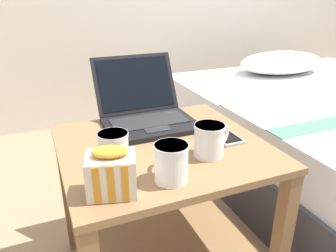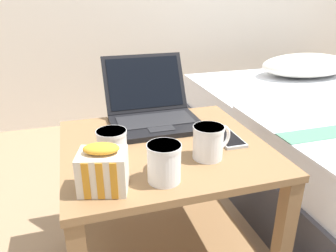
{
  "view_description": "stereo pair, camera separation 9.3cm",
  "coord_description": "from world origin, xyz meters",
  "px_view_note": "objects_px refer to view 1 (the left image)",
  "views": [
    {
      "loc": [
        -0.35,
        -0.87,
        0.98
      ],
      "look_at": [
        0.0,
        -0.04,
        0.61
      ],
      "focal_mm": 35.0,
      "sensor_mm": 36.0,
      "label": 1
    },
    {
      "loc": [
        -0.26,
        -0.9,
        0.98
      ],
      "look_at": [
        0.0,
        -0.04,
        0.61
      ],
      "focal_mm": 35.0,
      "sensor_mm": 36.0,
      "label": 2
    }
  ],
  "objects_px": {
    "laptop": "(146,111)",
    "mug_mid_center": "(113,146)",
    "snack_bag": "(111,173)",
    "mug_front_right": "(210,138)",
    "cell_phone": "(223,135)",
    "mug_front_left": "(171,160)"
  },
  "relations": [
    {
      "from": "laptop",
      "to": "mug_mid_center",
      "type": "distance_m",
      "value": 0.31
    },
    {
      "from": "snack_bag",
      "to": "mug_front_right",
      "type": "bearing_deg",
      "value": 14.33
    },
    {
      "from": "snack_bag",
      "to": "cell_phone",
      "type": "xyz_separation_m",
      "value": [
        0.42,
        0.18,
        -0.05
      ]
    },
    {
      "from": "mug_front_right",
      "to": "snack_bag",
      "type": "height_order",
      "value": "snack_bag"
    },
    {
      "from": "mug_front_left",
      "to": "mug_front_right",
      "type": "xyz_separation_m",
      "value": [
        0.16,
        0.08,
        -0.0
      ]
    },
    {
      "from": "mug_front_left",
      "to": "snack_bag",
      "type": "relative_size",
      "value": 0.98
    },
    {
      "from": "mug_front_right",
      "to": "snack_bag",
      "type": "relative_size",
      "value": 0.96
    },
    {
      "from": "cell_phone",
      "to": "mug_front_left",
      "type": "bearing_deg",
      "value": -146.4
    },
    {
      "from": "mug_front_left",
      "to": "mug_front_right",
      "type": "height_order",
      "value": "mug_front_left"
    },
    {
      "from": "mug_mid_center",
      "to": "snack_bag",
      "type": "bearing_deg",
      "value": -105.41
    },
    {
      "from": "snack_bag",
      "to": "laptop",
      "type": "bearing_deg",
      "value": 60.71
    },
    {
      "from": "mug_front_right",
      "to": "snack_bag",
      "type": "xyz_separation_m",
      "value": [
        -0.31,
        -0.08,
        0.0
      ]
    },
    {
      "from": "mug_front_right",
      "to": "snack_bag",
      "type": "bearing_deg",
      "value": -165.67
    },
    {
      "from": "laptop",
      "to": "cell_phone",
      "type": "height_order",
      "value": "laptop"
    },
    {
      "from": "mug_front_right",
      "to": "mug_front_left",
      "type": "bearing_deg",
      "value": -153.05
    },
    {
      "from": "mug_front_left",
      "to": "mug_mid_center",
      "type": "relative_size",
      "value": 1.05
    },
    {
      "from": "laptop",
      "to": "cell_phone",
      "type": "xyz_separation_m",
      "value": [
        0.2,
        -0.22,
        -0.04
      ]
    },
    {
      "from": "mug_front_left",
      "to": "mug_mid_center",
      "type": "xyz_separation_m",
      "value": [
        -0.11,
        0.15,
        -0.01
      ]
    },
    {
      "from": "laptop",
      "to": "cell_phone",
      "type": "relative_size",
      "value": 2.22
    },
    {
      "from": "snack_bag",
      "to": "cell_phone",
      "type": "bearing_deg",
      "value": 22.81
    },
    {
      "from": "laptop",
      "to": "mug_front_right",
      "type": "xyz_separation_m",
      "value": [
        0.09,
        -0.32,
        0.01
      ]
    },
    {
      "from": "mug_front_left",
      "to": "cell_phone",
      "type": "xyz_separation_m",
      "value": [
        0.27,
        0.18,
        -0.05
      ]
    }
  ]
}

